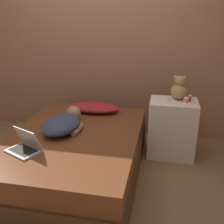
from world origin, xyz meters
The scene contains 11 objects.
ground_plane centered at (0.00, 0.00, 0.00)m, with size 12.00×12.00×0.00m, color brown.
wall_back centered at (0.00, 1.21, 1.30)m, with size 8.00×0.06×2.60m.
bed centered at (0.00, 0.00, 0.23)m, with size 1.34×1.86×0.47m.
nightstand centered at (1.00, 0.63, 0.35)m, with size 0.55×0.42×0.69m.
pillow centered at (0.03, 0.68, 0.53)m, with size 0.64×0.33×0.11m.
person_lying centered at (-0.14, 0.07, 0.55)m, with size 0.40×0.68×0.17m.
laptop centered at (-0.31, -0.44, 0.52)m, with size 0.35×0.31×0.21m.
teddy_bear centered at (1.05, 0.71, 0.82)m, with size 0.19×0.19×0.28m.
bottle_red centered at (1.18, 0.65, 0.73)m, with size 0.03×0.03×0.07m.
bottle_orange centered at (1.13, 0.61, 0.72)m, with size 0.05×0.05×0.06m.
bottle_white centered at (0.94, 0.59, 0.72)m, with size 0.04×0.04×0.06m.
Camera 1 is at (0.88, -2.34, 1.62)m, focal length 42.00 mm.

